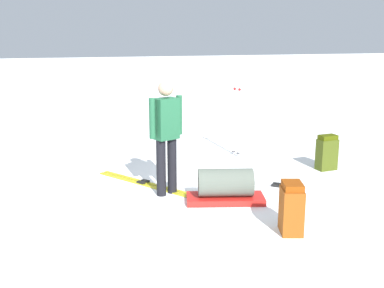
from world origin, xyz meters
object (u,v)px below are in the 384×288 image
(ski_poles_planted_near, at_px, (236,118))
(gear_sled, at_px, (225,187))
(skier_standing, at_px, (166,132))
(backpack_large_dark, at_px, (291,208))
(ski_pair_near, at_px, (143,183))
(backpack_bright, at_px, (327,153))
(ski_pair_far, at_px, (277,186))

(ski_poles_planted_near, bearing_deg, gear_sled, -24.04)
(skier_standing, bearing_deg, backpack_large_dark, 32.36)
(skier_standing, bearing_deg, ski_pair_near, -156.02)
(backpack_large_dark, height_order, ski_poles_planted_near, ski_poles_planted_near)
(ski_poles_planted_near, bearing_deg, backpack_large_dark, -10.57)
(skier_standing, xyz_separation_m, backpack_bright, (-0.50, 3.00, -0.65))
(ski_pair_near, distance_m, gear_sled, 1.53)
(ski_pair_near, bearing_deg, backpack_bright, 88.62)
(ski_pair_near, distance_m, ski_poles_planted_near, 2.55)
(ski_pair_near, xyz_separation_m, ski_pair_far, (0.73, 1.99, -0.00))
(backpack_large_dark, bearing_deg, ski_pair_near, -149.57)
(backpack_large_dark, relative_size, backpack_bright, 1.01)
(ski_pair_near, relative_size, ski_poles_planted_near, 1.24)
(backpack_large_dark, xyz_separation_m, ski_poles_planted_near, (-3.67, 0.68, 0.43))
(backpack_large_dark, bearing_deg, skier_standing, -147.64)
(backpack_large_dark, bearing_deg, gear_sled, -161.74)
(backpack_bright, bearing_deg, ski_pair_near, -91.38)
(skier_standing, height_order, gear_sled, skier_standing)
(skier_standing, relative_size, ski_pair_near, 1.03)
(ski_poles_planted_near, bearing_deg, skier_standing, -44.10)
(backpack_large_dark, xyz_separation_m, gear_sled, (-1.23, -0.40, -0.09))
(ski_poles_planted_near, distance_m, gear_sled, 2.72)
(backpack_large_dark, bearing_deg, ski_poles_planted_near, 169.43)
(ski_pair_far, distance_m, backpack_bright, 1.45)
(gear_sled, bearing_deg, ski_pair_near, -139.21)
(gear_sled, bearing_deg, ski_pair_far, 112.47)
(skier_standing, distance_m, ski_pair_near, 1.14)
(gear_sled, bearing_deg, backpack_large_dark, 18.26)
(backpack_large_dark, relative_size, ski_poles_planted_near, 0.48)
(skier_standing, bearing_deg, ski_poles_planted_near, 135.90)
(ski_pair_far, height_order, gear_sled, gear_sled)
(skier_standing, bearing_deg, gear_sled, 52.29)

